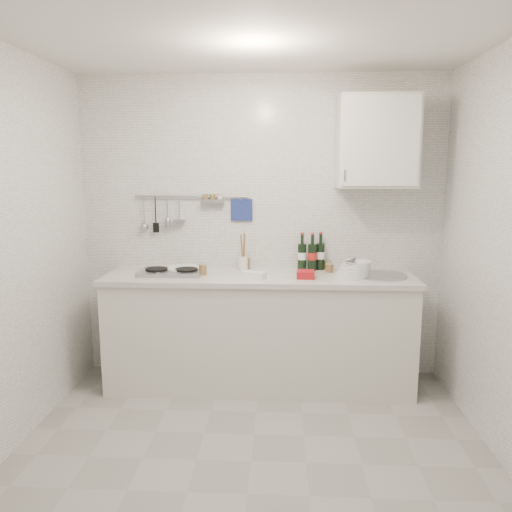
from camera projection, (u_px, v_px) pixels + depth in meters
The scene contains 16 objects.
floor at pixel (251, 461), 3.02m from camera, with size 3.00×3.00×0.00m, color gray.
ceiling at pixel (250, 22), 2.59m from camera, with size 3.00×3.00×0.00m, color silver.
back_wall at pixel (261, 229), 4.18m from camera, with size 3.00×0.02×2.50m, color silver.
counter at pixel (260, 334), 4.03m from camera, with size 2.44×0.64×0.96m.
wall_rail at pixel (189, 208), 4.15m from camera, with size 0.98×0.09×0.34m.
wall_cabinet at pixel (377, 142), 3.84m from camera, with size 0.60×0.38×0.70m.
plate_stack_hob at pixel (182, 270), 4.05m from camera, with size 0.31×0.30×0.04m.
plate_stack_sink at pixel (354, 269), 3.87m from camera, with size 0.29×0.27×0.13m.
wine_bottles at pixel (312, 252), 4.10m from camera, with size 0.23×0.12×0.31m.
butter_dish at pixel (254, 275), 3.81m from camera, with size 0.18×0.09×0.05m, color white.
strawberry_punnet at pixel (306, 274), 3.82m from camera, with size 0.13×0.13×0.06m, color #B6141A.
utensil_crock at pixel (243, 262), 4.10m from camera, with size 0.08×0.08×0.31m.
jar_a at pixel (246, 263), 4.14m from camera, with size 0.07×0.07×0.11m.
jar_b at pixel (328, 265), 4.15m from camera, with size 0.06×0.06×0.07m.
jar_c at pixel (329, 268), 4.03m from camera, with size 0.06×0.06×0.07m.
jar_d at pixel (203, 269), 3.93m from camera, with size 0.06×0.06×0.09m.
Camera 1 is at (0.17, -2.75, 1.75)m, focal length 35.00 mm.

